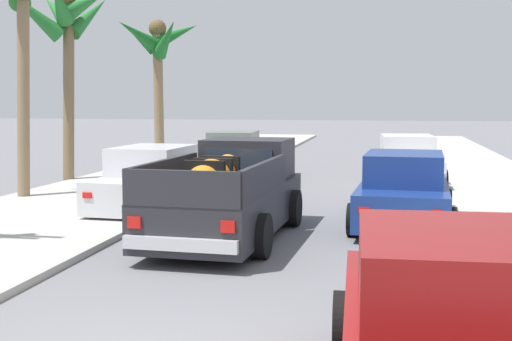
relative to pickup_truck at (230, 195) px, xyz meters
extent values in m
cube|color=#B2AFA8|center=(-4.42, 5.47, -0.75)|extent=(4.92, 60.00, 0.12)
cube|color=#B2AFA8|center=(5.59, 5.47, -0.75)|extent=(4.92, 60.00, 0.12)
cube|color=silver|center=(-3.36, 5.47, -0.76)|extent=(0.16, 60.00, 0.10)
cube|color=silver|center=(4.53, 5.47, -0.76)|extent=(0.16, 60.00, 0.10)
cube|color=#28282D|center=(-0.01, -0.16, -0.21)|extent=(2.15, 5.18, 0.80)
cube|color=#28282D|center=(0.07, 1.43, 0.59)|extent=(1.79, 1.58, 0.80)
cube|color=#283342|center=(0.03, 0.67, 0.61)|extent=(1.38, 0.12, 0.44)
cube|color=#283342|center=(0.10, 2.19, 0.61)|extent=(1.46, 0.13, 0.48)
cube|color=#28282D|center=(-0.96, -0.98, 0.47)|extent=(0.25, 3.30, 0.56)
cube|color=#28282D|center=(0.86, -1.07, 0.47)|extent=(0.25, 3.30, 0.56)
cube|color=#28282D|center=(-0.12, -2.67, 0.47)|extent=(1.88, 0.19, 0.56)
cube|color=silver|center=(-0.13, -2.76, -0.37)|extent=(1.83, 0.20, 0.20)
cylinder|color=black|center=(-0.92, 1.41, -0.43)|extent=(0.29, 0.77, 0.76)
cylinder|color=black|center=(1.04, 1.32, -0.43)|extent=(0.29, 0.77, 0.76)
cylinder|color=black|center=(-1.05, -1.52, -0.43)|extent=(0.29, 0.77, 0.76)
cylinder|color=black|center=(0.91, -1.61, -0.43)|extent=(0.29, 0.77, 0.76)
cube|color=red|center=(-0.87, -2.70, -0.07)|extent=(0.22, 0.05, 0.18)
cube|color=red|center=(0.62, -2.77, -0.07)|extent=(0.22, 0.05, 0.18)
ellipsoid|color=orange|center=(-0.05, -1.07, 0.49)|extent=(0.78, 1.73, 0.60)
sphere|color=orange|center=(-0.01, -0.12, 0.57)|extent=(0.44, 0.44, 0.44)
cube|color=black|center=(-0.07, -1.53, 0.49)|extent=(0.72, 0.15, 0.61)
cube|color=black|center=(-0.05, -1.07, 0.49)|extent=(0.72, 0.15, 0.61)
cube|color=black|center=(-0.03, -0.60, 0.49)|extent=(0.72, 0.15, 0.61)
cube|color=silver|center=(3.56, 8.60, -0.28)|extent=(2.01, 4.30, 0.72)
cube|color=silver|center=(3.55, 8.70, 0.40)|extent=(1.64, 2.19, 0.64)
cube|color=#283342|center=(3.61, 7.74, 0.38)|extent=(1.37, 0.16, 0.52)
cube|color=#283342|center=(3.49, 9.67, 0.38)|extent=(1.34, 0.16, 0.50)
cylinder|color=black|center=(4.53, 7.36, -0.49)|extent=(0.26, 0.65, 0.64)
cylinder|color=black|center=(2.73, 7.25, -0.49)|extent=(0.26, 0.65, 0.64)
cylinder|color=black|center=(4.38, 9.96, -0.49)|extent=(0.26, 0.65, 0.64)
cylinder|color=black|center=(2.58, 9.85, -0.49)|extent=(0.26, 0.65, 0.64)
cube|color=red|center=(4.06, 10.75, -0.17)|extent=(0.20, 0.05, 0.12)
cube|color=white|center=(4.30, 6.53, -0.21)|extent=(0.20, 0.05, 0.10)
cube|color=red|center=(2.80, 10.67, -0.17)|extent=(0.20, 0.05, 0.12)
cube|color=white|center=(3.07, 6.46, -0.21)|extent=(0.20, 0.05, 0.10)
cube|color=slate|center=(-2.24, 10.20, -0.28)|extent=(2.01, 4.30, 0.72)
cube|color=slate|center=(-2.23, 10.10, 0.40)|extent=(1.64, 2.19, 0.64)
cube|color=#283342|center=(-2.29, 11.07, 0.38)|extent=(1.37, 0.16, 0.52)
cube|color=#283342|center=(-2.17, 9.13, 0.38)|extent=(1.34, 0.16, 0.50)
cylinder|color=black|center=(-3.21, 11.45, -0.49)|extent=(0.26, 0.65, 0.64)
cylinder|color=black|center=(-1.41, 11.55, -0.49)|extent=(0.26, 0.65, 0.64)
cylinder|color=black|center=(-3.06, 8.85, -0.49)|extent=(0.26, 0.65, 0.64)
cylinder|color=black|center=(-1.26, 8.96, -0.49)|extent=(0.26, 0.65, 0.64)
cube|color=red|center=(-2.74, 8.06, -0.17)|extent=(0.20, 0.05, 0.12)
cube|color=white|center=(-2.98, 12.27, -0.21)|extent=(0.20, 0.05, 0.10)
cube|color=red|center=(-1.48, 8.13, -0.17)|extent=(0.20, 0.05, 0.12)
cube|color=white|center=(-1.75, 12.34, -0.21)|extent=(0.20, 0.05, 0.10)
cube|color=maroon|center=(3.46, -6.65, 0.40)|extent=(1.61, 2.16, 0.64)
cube|color=#283342|center=(3.50, -7.62, 0.38)|extent=(1.37, 0.14, 0.52)
cube|color=#283342|center=(3.42, -5.68, 0.38)|extent=(1.34, 0.14, 0.50)
cylinder|color=black|center=(2.50, -5.49, -0.49)|extent=(0.25, 0.65, 0.64)
cube|color=red|center=(4.00, -4.61, -0.17)|extent=(0.20, 0.05, 0.12)
cube|color=red|center=(2.74, -4.67, -0.17)|extent=(0.20, 0.05, 0.12)
cube|color=silver|center=(-2.42, 2.60, -0.28)|extent=(1.97, 4.28, 0.72)
cube|color=silver|center=(-2.43, 2.50, 0.40)|extent=(1.62, 2.17, 0.64)
cube|color=#283342|center=(-2.38, 3.47, 0.38)|extent=(1.37, 0.15, 0.52)
cube|color=#283342|center=(-2.48, 1.53, 0.38)|extent=(1.34, 0.15, 0.50)
cylinder|color=black|center=(-3.26, 3.95, -0.49)|extent=(0.25, 0.65, 0.64)
cylinder|color=black|center=(-1.45, 3.86, -0.49)|extent=(0.25, 0.65, 0.64)
cylinder|color=black|center=(-3.39, 1.35, -0.49)|extent=(0.25, 0.65, 0.64)
cylinder|color=black|center=(-1.59, 1.25, -0.49)|extent=(0.25, 0.65, 0.64)
cube|color=red|center=(-3.16, 0.53, -0.17)|extent=(0.20, 0.05, 0.12)
cube|color=white|center=(-2.93, 4.74, -0.21)|extent=(0.20, 0.05, 0.10)
cube|color=red|center=(-1.90, 0.46, -0.17)|extent=(0.20, 0.05, 0.12)
cube|color=white|center=(-1.70, 4.68, -0.21)|extent=(0.20, 0.05, 0.10)
cube|color=navy|center=(3.29, 1.79, -0.28)|extent=(1.99, 4.29, 0.72)
cube|color=navy|center=(3.28, 1.69, 0.40)|extent=(1.63, 2.18, 0.64)
cube|color=#283342|center=(3.34, 2.66, 0.38)|extent=(1.37, 0.16, 0.52)
cube|color=#283342|center=(3.23, 0.72, 0.38)|extent=(1.34, 0.15, 0.50)
cylinder|color=black|center=(2.46, 3.14, -0.49)|extent=(0.26, 0.65, 0.64)
cylinder|color=black|center=(4.26, 3.04, -0.49)|extent=(0.26, 0.65, 0.64)
cylinder|color=black|center=(2.32, 0.54, -0.49)|extent=(0.26, 0.65, 0.64)
cylinder|color=black|center=(4.12, 0.44, -0.49)|extent=(0.26, 0.65, 0.64)
cube|color=red|center=(2.54, -0.28, -0.17)|extent=(0.20, 0.05, 0.12)
cube|color=white|center=(2.79, 3.93, -0.21)|extent=(0.20, 0.05, 0.10)
cube|color=red|center=(3.81, -0.35, -0.17)|extent=(0.20, 0.05, 0.12)
cube|color=white|center=(4.02, 3.86, -0.21)|extent=(0.20, 0.05, 0.10)
cylinder|color=brown|center=(-6.94, 7.40, 2.09)|extent=(0.34, 0.72, 5.81)
cone|color=#23702D|center=(-6.24, 7.40, 4.80)|extent=(1.51, 0.57, 1.09)
cone|color=#23702D|center=(-6.56, 8.24, 4.50)|extent=(1.23, 1.86, 1.61)
cone|color=#23702D|center=(-7.58, 7.93, 4.70)|extent=(1.69, 1.54, 1.27)
cone|color=#23702D|center=(-7.70, 6.69, 4.44)|extent=(1.82, 1.76, 1.74)
cone|color=#23702D|center=(-6.79, 6.69, 4.68)|extent=(0.85, 1.59, 1.28)
cylinder|color=#846B4C|center=(-6.34, 3.69, 2.31)|extent=(0.31, 0.70, 6.25)
cylinder|color=#846B4C|center=(-6.12, 13.56, 1.91)|extent=(0.39, 0.47, 5.46)
cone|color=#196023|center=(-5.31, 13.67, 4.43)|extent=(1.79, 0.79, 1.14)
cone|color=#196023|center=(-5.85, 14.30, 4.40)|extent=(1.09, 1.75, 1.19)
cone|color=#196023|center=(-6.39, 14.23, 4.40)|extent=(1.08, 1.64, 1.18)
cone|color=#196023|center=(-6.87, 13.59, 4.29)|extent=(1.55, 0.62, 1.35)
cone|color=#196023|center=(-6.63, 12.71, 4.34)|extent=(1.52, 2.04, 1.31)
cone|color=#196023|center=(-5.48, 12.77, 4.17)|extent=(1.69, 1.91, 1.60)
sphere|color=brown|center=(-6.12, 13.56, 4.64)|extent=(0.70, 0.70, 0.70)
camera|label=1|loc=(2.89, -12.28, 1.81)|focal=46.94mm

